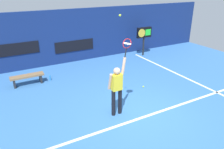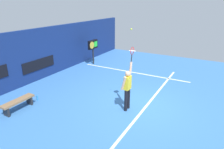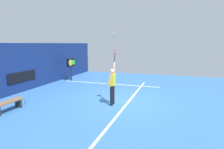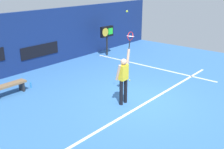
# 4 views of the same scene
# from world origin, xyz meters

# --- Properties ---
(ground_plane) EXTENTS (18.00, 18.00, 0.00)m
(ground_plane) POSITION_xyz_m (0.00, 0.00, 0.00)
(ground_plane) COLOR #3870B2
(back_wall) EXTENTS (18.00, 0.20, 2.87)m
(back_wall) POSITION_xyz_m (0.00, 6.25, 1.44)
(back_wall) COLOR navy
(back_wall) RESTS_ON ground_plane
(sponsor_banner_center) EXTENTS (2.20, 0.03, 0.60)m
(sponsor_banner_center) POSITION_xyz_m (0.00, 6.13, 0.90)
(sponsor_banner_center) COLOR black
(court_baseline) EXTENTS (10.00, 0.10, 0.01)m
(court_baseline) POSITION_xyz_m (0.00, -0.29, 0.01)
(court_baseline) COLOR white
(court_baseline) RESTS_ON ground_plane
(court_sideline) EXTENTS (0.10, 7.00, 0.01)m
(court_sideline) POSITION_xyz_m (3.70, 2.00, 0.01)
(court_sideline) COLOR white
(court_sideline) RESTS_ON ground_plane
(tennis_player) EXTENTS (0.58, 0.31, 1.99)m
(tennis_player) POSITION_xyz_m (-0.66, 0.34, 1.01)
(tennis_player) COLOR black
(tennis_player) RESTS_ON ground_plane
(tennis_racket) EXTENTS (0.36, 0.27, 0.62)m
(tennis_racket) POSITION_xyz_m (-0.32, 0.34, 2.39)
(tennis_racket) COLOR black
(tennis_ball) EXTENTS (0.07, 0.07, 0.07)m
(tennis_ball) POSITION_xyz_m (-0.62, 0.27, 3.29)
(tennis_ball) COLOR #CCE033
(scoreboard_clock) EXTENTS (0.96, 0.20, 1.71)m
(scoreboard_clock) POSITION_xyz_m (4.03, 5.21, 1.33)
(scoreboard_clock) COLOR black
(scoreboard_clock) RESTS_ON ground_plane
(court_bench) EXTENTS (1.40, 0.36, 0.45)m
(court_bench) POSITION_xyz_m (-2.90, 4.23, 0.34)
(court_bench) COLOR olive
(court_bench) RESTS_ON ground_plane
(water_bottle) EXTENTS (0.07, 0.07, 0.24)m
(water_bottle) POSITION_xyz_m (-1.93, 4.23, 0.12)
(water_bottle) COLOR #338CD8
(water_bottle) RESTS_ON ground_plane
(spare_ball) EXTENTS (0.07, 0.07, 0.07)m
(spare_ball) POSITION_xyz_m (1.36, 1.55, 0.03)
(spare_ball) COLOR #CCE033
(spare_ball) RESTS_ON ground_plane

